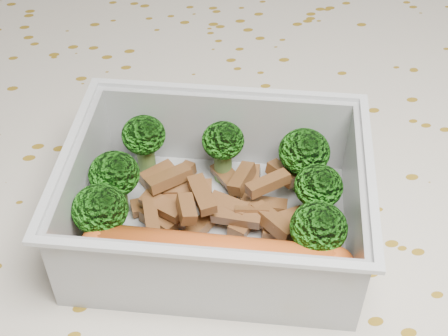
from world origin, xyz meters
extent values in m
cube|color=brown|center=(0.00, 0.00, 0.73)|extent=(1.40, 0.90, 0.04)
cube|color=beige|center=(0.00, 0.00, 0.75)|extent=(1.46, 0.96, 0.01)
cube|color=silver|center=(-0.01, -0.03, 0.76)|extent=(0.21, 0.18, 0.00)
cube|color=silver|center=(0.00, 0.04, 0.79)|extent=(0.18, 0.05, 0.06)
cube|color=silver|center=(-0.03, -0.09, 0.79)|extent=(0.18, 0.05, 0.06)
cube|color=silver|center=(0.07, -0.05, 0.79)|extent=(0.04, 0.13, 0.06)
cube|color=silver|center=(-0.10, -0.01, 0.79)|extent=(0.04, 0.13, 0.06)
cube|color=silver|center=(0.01, 0.04, 0.82)|extent=(0.19, 0.06, 0.00)
cube|color=silver|center=(-0.03, -0.10, 0.82)|extent=(0.19, 0.06, 0.00)
cube|color=silver|center=(0.08, -0.05, 0.82)|extent=(0.04, 0.14, 0.00)
cube|color=silver|center=(-0.10, 0.00, 0.82)|extent=(0.04, 0.14, 0.00)
cylinder|color=#608C3F|center=(-0.05, 0.03, 0.77)|extent=(0.02, 0.02, 0.03)
ellipsoid|color=#248216|center=(-0.05, 0.03, 0.80)|extent=(0.03, 0.03, 0.03)
cylinder|color=#608C3F|center=(0.00, 0.02, 0.77)|extent=(0.02, 0.02, 0.03)
ellipsoid|color=#248216|center=(0.00, 0.02, 0.80)|extent=(0.03, 0.03, 0.03)
cylinder|color=#608C3F|center=(0.05, 0.00, 0.77)|extent=(0.02, 0.02, 0.02)
ellipsoid|color=#248216|center=(0.05, 0.00, 0.80)|extent=(0.04, 0.04, 0.03)
cylinder|color=#608C3F|center=(-0.08, 0.00, 0.77)|extent=(0.02, 0.02, 0.02)
ellipsoid|color=#248216|center=(-0.08, 0.00, 0.80)|extent=(0.03, 0.03, 0.03)
cylinder|color=#608C3F|center=(0.05, -0.04, 0.77)|extent=(0.02, 0.02, 0.03)
ellipsoid|color=#248216|center=(0.05, -0.04, 0.80)|extent=(0.03, 0.03, 0.03)
cylinder|color=#608C3F|center=(-0.09, -0.03, 0.77)|extent=(0.02, 0.02, 0.02)
ellipsoid|color=#248216|center=(-0.09, -0.03, 0.80)|extent=(0.04, 0.04, 0.03)
cylinder|color=#608C3F|center=(0.04, -0.07, 0.77)|extent=(0.02, 0.02, 0.02)
ellipsoid|color=#248216|center=(0.04, -0.07, 0.80)|extent=(0.04, 0.04, 0.03)
cube|color=brown|center=(-0.04, 0.00, 0.77)|extent=(0.03, 0.03, 0.01)
cube|color=brown|center=(-0.02, -0.02, 0.79)|extent=(0.02, 0.03, 0.01)
cube|color=brown|center=(0.01, -0.03, 0.77)|extent=(0.03, 0.03, 0.01)
cube|color=brown|center=(-0.05, -0.02, 0.78)|extent=(0.03, 0.03, 0.01)
cube|color=brown|center=(-0.05, -0.02, 0.77)|extent=(0.03, 0.03, 0.01)
cube|color=brown|center=(0.02, -0.04, 0.77)|extent=(0.02, 0.03, 0.01)
cube|color=brown|center=(0.00, 0.01, 0.77)|extent=(0.02, 0.03, 0.01)
cube|color=brown|center=(0.02, 0.00, 0.77)|extent=(0.02, 0.04, 0.01)
cube|color=brown|center=(0.00, -0.03, 0.78)|extent=(0.03, 0.02, 0.01)
cube|color=brown|center=(-0.03, -0.03, 0.79)|extent=(0.01, 0.02, 0.01)
cube|color=brown|center=(-0.05, 0.02, 0.77)|extent=(0.03, 0.02, 0.01)
cube|color=brown|center=(-0.03, -0.03, 0.77)|extent=(0.03, 0.02, 0.01)
cube|color=brown|center=(0.03, -0.04, 0.77)|extent=(0.03, 0.03, 0.01)
cube|color=brown|center=(0.00, -0.04, 0.78)|extent=(0.03, 0.02, 0.01)
cube|color=brown|center=(-0.04, -0.02, 0.77)|extent=(0.03, 0.03, 0.01)
cube|color=brown|center=(0.02, -0.02, 0.77)|extent=(0.03, 0.02, 0.01)
cube|color=brown|center=(-0.03, -0.01, 0.78)|extent=(0.03, 0.02, 0.01)
cube|color=brown|center=(0.04, 0.00, 0.78)|extent=(0.02, 0.03, 0.01)
cube|color=brown|center=(0.01, -0.03, 0.78)|extent=(0.02, 0.02, 0.01)
cube|color=brown|center=(-0.06, -0.03, 0.78)|extent=(0.01, 0.03, 0.01)
cube|color=brown|center=(-0.03, 0.02, 0.77)|extent=(0.02, 0.03, 0.01)
cube|color=brown|center=(0.01, -0.01, 0.77)|extent=(0.01, 0.03, 0.01)
cube|color=brown|center=(0.01, 0.00, 0.78)|extent=(0.02, 0.03, 0.01)
cube|color=brown|center=(-0.05, -0.01, 0.77)|extent=(0.03, 0.02, 0.01)
cube|color=brown|center=(-0.04, -0.01, 0.78)|extent=(0.02, 0.03, 0.01)
cube|color=brown|center=(-0.04, 0.00, 0.79)|extent=(0.03, 0.02, 0.01)
cube|color=brown|center=(0.02, -0.05, 0.78)|extent=(0.03, 0.04, 0.01)
cube|color=brown|center=(0.02, -0.02, 0.79)|extent=(0.03, 0.02, 0.01)
cube|color=brown|center=(0.03, -0.04, 0.78)|extent=(0.03, 0.02, 0.01)
cylinder|color=#CE541D|center=(-0.02, -0.07, 0.78)|extent=(0.14, 0.07, 0.03)
sphere|color=#CE541D|center=(0.05, -0.09, 0.78)|extent=(0.03, 0.03, 0.03)
sphere|color=#CE541D|center=(-0.09, -0.05, 0.78)|extent=(0.03, 0.03, 0.03)
camera|label=1|loc=(-0.06, -0.30, 1.08)|focal=50.00mm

